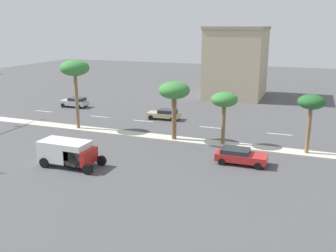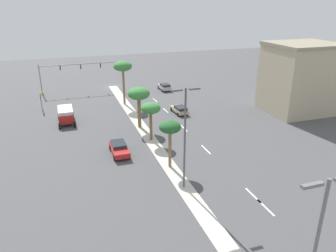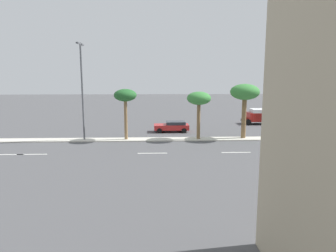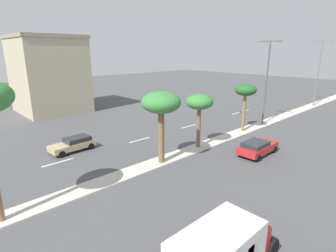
{
  "view_description": "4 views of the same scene",
  "coord_description": "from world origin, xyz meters",
  "px_view_note": "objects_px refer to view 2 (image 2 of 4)",
  "views": [
    {
      "loc": [
        36.92,
        39.76,
        12.06
      ],
      "look_at": [
        1.75,
        26.27,
        1.92
      ],
      "focal_mm": 40.27,
      "sensor_mm": 36.0,
      "label": 1
    },
    {
      "loc": [
        10.99,
        71.96,
        18.53
      ],
      "look_at": [
        -1.42,
        35.1,
        3.28
      ],
      "focal_mm": 34.68,
      "sensor_mm": 36.0,
      "label": 2
    },
    {
      "loc": [
        -35.31,
        36.49,
        7.52
      ],
      "look_at": [
        -2.02,
        35.23,
        1.94
      ],
      "focal_mm": 33.7,
      "sensor_mm": 36.0,
      "label": 3
    },
    {
      "loc": [
        16.32,
        12.17,
        9.53
      ],
      "look_at": [
        -3.11,
        30.31,
        1.95
      ],
      "focal_mm": 28.24,
      "sensor_mm": 36.0,
      "label": 4
    }
  ],
  "objects_px": {
    "palm_tree_near": "(170,128)",
    "sedan_red_front": "(119,148)",
    "palm_tree_front": "(151,109)",
    "box_truck": "(66,115)",
    "traffic_signal_gantry": "(63,73)",
    "sedan_tan_outboard": "(180,109)",
    "street_lamp_mid": "(185,133)",
    "palm_tree_outboard": "(123,67)",
    "directional_road_sign": "(41,98)",
    "sedan_silver_right": "(165,87)",
    "commercial_building": "(300,78)",
    "palm_tree_rear": "(139,95)"
  },
  "relations": [
    {
      "from": "palm_tree_near",
      "to": "sedan_tan_outboard",
      "type": "relative_size",
      "value": 1.3
    },
    {
      "from": "sedan_tan_outboard",
      "to": "street_lamp_mid",
      "type": "bearing_deg",
      "value": 70.55
    },
    {
      "from": "palm_tree_front",
      "to": "box_truck",
      "type": "distance_m",
      "value": 16.01
    },
    {
      "from": "palm_tree_near",
      "to": "box_truck",
      "type": "xyz_separation_m",
      "value": [
        10.93,
        -19.41,
        -3.68
      ]
    },
    {
      "from": "traffic_signal_gantry",
      "to": "palm_tree_front",
      "type": "xyz_separation_m",
      "value": [
        -10.51,
        30.1,
        0.47
      ]
    },
    {
      "from": "palm_tree_rear",
      "to": "box_truck",
      "type": "height_order",
      "value": "palm_tree_rear"
    },
    {
      "from": "palm_tree_near",
      "to": "street_lamp_mid",
      "type": "bearing_deg",
      "value": 89.04
    },
    {
      "from": "traffic_signal_gantry",
      "to": "sedan_tan_outboard",
      "type": "distance_m",
      "value": 27.75
    },
    {
      "from": "palm_tree_outboard",
      "to": "sedan_silver_right",
      "type": "height_order",
      "value": "palm_tree_outboard"
    },
    {
      "from": "palm_tree_outboard",
      "to": "sedan_tan_outboard",
      "type": "distance_m",
      "value": 12.99
    },
    {
      "from": "commercial_building",
      "to": "sedan_red_front",
      "type": "relative_size",
      "value": 2.63
    },
    {
      "from": "palm_tree_rear",
      "to": "sedan_red_front",
      "type": "height_order",
      "value": "palm_tree_rear"
    },
    {
      "from": "palm_tree_rear",
      "to": "palm_tree_outboard",
      "type": "bearing_deg",
      "value": -90.57
    },
    {
      "from": "palm_tree_rear",
      "to": "street_lamp_mid",
      "type": "relative_size",
      "value": 0.58
    },
    {
      "from": "commercial_building",
      "to": "sedan_silver_right",
      "type": "relative_size",
      "value": 2.92
    },
    {
      "from": "street_lamp_mid",
      "to": "sedan_red_front",
      "type": "distance_m",
      "value": 12.65
    },
    {
      "from": "traffic_signal_gantry",
      "to": "street_lamp_mid",
      "type": "relative_size",
      "value": 1.57
    },
    {
      "from": "commercial_building",
      "to": "directional_road_sign",
      "type": "bearing_deg",
      "value": -18.95
    },
    {
      "from": "box_truck",
      "to": "palm_tree_front",
      "type": "bearing_deg",
      "value": 134.51
    },
    {
      "from": "palm_tree_near",
      "to": "sedan_red_front",
      "type": "relative_size",
      "value": 1.27
    },
    {
      "from": "traffic_signal_gantry",
      "to": "commercial_building",
      "type": "xyz_separation_m",
      "value": [
        -38.28,
        25.85,
        1.79
      ]
    },
    {
      "from": "sedan_red_front",
      "to": "palm_tree_rear",
      "type": "bearing_deg",
      "value": -120.32
    },
    {
      "from": "palm_tree_near",
      "to": "box_truck",
      "type": "bearing_deg",
      "value": -60.6
    },
    {
      "from": "traffic_signal_gantry",
      "to": "palm_tree_outboard",
      "type": "bearing_deg",
      "value": 129.34
    },
    {
      "from": "palm_tree_front",
      "to": "palm_tree_near",
      "type": "height_order",
      "value": "palm_tree_near"
    },
    {
      "from": "sedan_silver_right",
      "to": "palm_tree_outboard",
      "type": "bearing_deg",
      "value": 36.06
    },
    {
      "from": "commercial_building",
      "to": "palm_tree_rear",
      "type": "xyz_separation_m",
      "value": [
        28.11,
        -1.03,
        -0.68
      ]
    },
    {
      "from": "palm_tree_rear",
      "to": "directional_road_sign",
      "type": "bearing_deg",
      "value": -43.19
    },
    {
      "from": "palm_tree_front",
      "to": "palm_tree_near",
      "type": "bearing_deg",
      "value": 89.71
    },
    {
      "from": "palm_tree_near",
      "to": "box_truck",
      "type": "relative_size",
      "value": 1.02
    },
    {
      "from": "directional_road_sign",
      "to": "sedan_silver_right",
      "type": "xyz_separation_m",
      "value": [
        -24.96,
        -6.2,
        -1.49
      ]
    },
    {
      "from": "street_lamp_mid",
      "to": "box_truck",
      "type": "relative_size",
      "value": 1.91
    },
    {
      "from": "sedan_silver_right",
      "to": "commercial_building",
      "type": "bearing_deg",
      "value": 130.25
    },
    {
      "from": "palm_tree_rear",
      "to": "box_truck",
      "type": "distance_m",
      "value": 12.8
    },
    {
      "from": "palm_tree_near",
      "to": "sedan_silver_right",
      "type": "distance_m",
      "value": 35.09
    },
    {
      "from": "palm_tree_front",
      "to": "box_truck",
      "type": "xyz_separation_m",
      "value": [
        10.98,
        -11.17,
        -3.36
      ]
    },
    {
      "from": "directional_road_sign",
      "to": "street_lamp_mid",
      "type": "relative_size",
      "value": 0.29
    },
    {
      "from": "box_truck",
      "to": "palm_tree_near",
      "type": "bearing_deg",
      "value": 119.4
    },
    {
      "from": "palm_tree_outboard",
      "to": "box_truck",
      "type": "xyz_separation_m",
      "value": [
        10.76,
        6.37,
        -5.82
      ]
    },
    {
      "from": "street_lamp_mid",
      "to": "box_truck",
      "type": "distance_m",
      "value": 26.95
    },
    {
      "from": "commercial_building",
      "to": "box_truck",
      "type": "bearing_deg",
      "value": -10.11
    },
    {
      "from": "commercial_building",
      "to": "palm_tree_outboard",
      "type": "distance_m",
      "value": 31.0
    },
    {
      "from": "palm_tree_front",
      "to": "box_truck",
      "type": "bearing_deg",
      "value": -45.49
    },
    {
      "from": "palm_tree_front",
      "to": "sedan_silver_right",
      "type": "height_order",
      "value": "palm_tree_front"
    },
    {
      "from": "directional_road_sign",
      "to": "box_truck",
      "type": "distance_m",
      "value": 8.67
    },
    {
      "from": "palm_tree_outboard",
      "to": "directional_road_sign",
      "type": "bearing_deg",
      "value": -5.24
    },
    {
      "from": "box_truck",
      "to": "sedan_tan_outboard",
      "type": "bearing_deg",
      "value": 175.16
    },
    {
      "from": "traffic_signal_gantry",
      "to": "sedan_tan_outboard",
      "type": "height_order",
      "value": "traffic_signal_gantry"
    },
    {
      "from": "palm_tree_near",
      "to": "palm_tree_front",
      "type": "bearing_deg",
      "value": -90.29
    },
    {
      "from": "sedan_red_front",
      "to": "palm_tree_outboard",
      "type": "bearing_deg",
      "value": -103.35
    }
  ]
}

